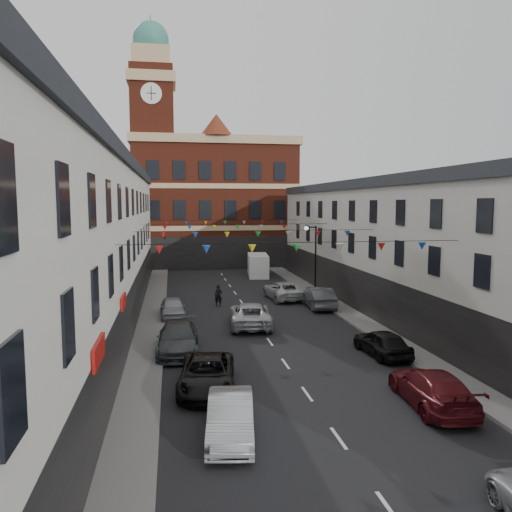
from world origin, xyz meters
TOP-DOWN VIEW (x-y plane):
  - ground at (0.00, 0.00)m, footprint 160.00×160.00m
  - pavement_left at (-6.90, 2.00)m, footprint 1.80×64.00m
  - pavement_right at (6.90, 2.00)m, footprint 1.80×64.00m
  - terrace_left at (-11.78, 1.00)m, footprint 8.40×56.00m
  - terrace_right at (11.78, 1.00)m, footprint 8.40×56.00m
  - civic_building at (0.00, 37.95)m, footprint 20.60×13.30m
  - clock_tower at (-7.50, 35.00)m, footprint 5.60×5.60m
  - distant_hill at (-4.00, 62.00)m, footprint 40.00×14.00m
  - street_lamp at (6.55, 14.00)m, footprint 1.10×0.36m
  - car_left_b at (-3.60, -11.30)m, footprint 2.04×4.49m
  - car_left_c at (-4.08, -6.80)m, footprint 2.87×5.22m
  - car_left_d at (-5.22, -1.19)m, footprint 2.38×5.38m
  - car_left_e at (-5.49, 7.08)m, footprint 1.82×4.22m
  - car_right_c at (4.47, -10.03)m, footprint 2.45×5.22m
  - car_right_d at (5.27, -3.54)m, footprint 2.00×4.26m
  - car_right_e at (5.50, 8.70)m, footprint 1.98×5.02m
  - car_right_f at (3.60, 12.45)m, footprint 2.90×5.52m
  - moving_car at (-0.52, 3.85)m, footprint 3.15×5.81m
  - white_van at (3.80, 25.94)m, footprint 2.65×5.57m
  - pedestrian at (-1.98, 10.44)m, footprint 0.68×0.51m

SIDE VIEW (x-z plane):
  - ground at x=0.00m, z-range 0.00..0.00m
  - pavement_left at x=-6.90m, z-range 0.00..0.15m
  - pavement_right at x=6.90m, z-range 0.00..0.15m
  - car_left_c at x=-4.08m, z-range 0.00..1.39m
  - car_right_d at x=5.27m, z-range 0.00..1.41m
  - car_left_e at x=-5.49m, z-range 0.00..1.42m
  - car_left_b at x=-3.60m, z-range 0.00..1.43m
  - car_right_c at x=4.47m, z-range 0.00..1.47m
  - car_right_f at x=3.60m, z-range 0.00..1.48m
  - car_left_d at x=-5.22m, z-range 0.00..1.54m
  - moving_car at x=-0.52m, z-range 0.00..1.55m
  - car_right_e at x=5.50m, z-range 0.00..1.63m
  - pedestrian at x=-1.98m, z-range 0.00..1.67m
  - white_van at x=3.80m, z-range 0.00..2.38m
  - street_lamp at x=6.55m, z-range 0.90..6.90m
  - terrace_right at x=11.78m, z-range 0.00..9.70m
  - distant_hill at x=-4.00m, z-range 0.00..10.00m
  - terrace_left at x=-11.78m, z-range 0.00..10.70m
  - civic_building at x=0.00m, z-range -1.11..17.39m
  - clock_tower at x=-7.50m, z-range -0.07..29.93m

